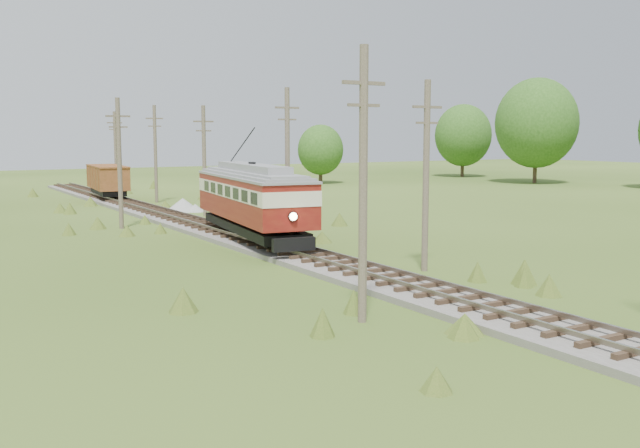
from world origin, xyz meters
TOP-DOWN VIEW (x-y plane):
  - railbed_main at (0.00, 34.00)m, footprint 3.60×96.00m
  - streetcar at (-0.00, 29.22)m, footprint 4.89×13.35m
  - gondola at (0.00, 61.06)m, footprint 3.44×8.60m
  - gravel_pile at (2.92, 48.28)m, footprint 2.97×3.15m
  - utility_pole_r_2 at (3.30, 18.00)m, footprint 1.60×0.30m
  - utility_pole_r_3 at (3.20, 31.00)m, footprint 1.60×0.30m
  - utility_pole_r_4 at (3.00, 44.00)m, footprint 1.60×0.30m
  - utility_pole_r_5 at (3.40, 57.00)m, footprint 1.60×0.30m
  - utility_pole_r_6 at (3.20, 70.00)m, footprint 1.60×0.30m
  - utility_pole_l_a at (-4.20, 12.00)m, footprint 1.60×0.30m
  - utility_pole_l_b at (-4.50, 40.00)m, footprint 1.60×0.30m
  - tree_right_4 at (54.00, 58.00)m, footprint 10.50×10.50m
  - tree_right_5 at (56.00, 74.00)m, footprint 8.40×8.40m
  - tree_mid_b at (30.00, 72.00)m, footprint 5.88×5.88m

SIDE VIEW (x-z plane):
  - railbed_main at x=0.00m, z-range -0.09..0.48m
  - gravel_pile at x=2.92m, z-range -0.04..1.04m
  - gondola at x=0.00m, z-range 0.67..3.46m
  - streetcar at x=0.00m, z-range -0.25..5.79m
  - utility_pole_r_4 at x=3.00m, z-range 0.12..8.52m
  - tree_mid_b at x=30.00m, z-range 0.54..8.12m
  - utility_pole_r_2 at x=3.30m, z-range 0.12..8.72m
  - utility_pole_l_b at x=-4.50m, z-range 0.12..8.72m
  - utility_pole_r_6 at x=3.20m, z-range 0.12..8.82m
  - utility_pole_r_5 at x=3.40m, z-range 0.13..9.03m
  - utility_pole_r_3 at x=3.20m, z-range 0.13..9.13m
  - utility_pole_l_a at x=-4.20m, z-range 0.13..9.13m
  - tree_right_5 at x=56.00m, z-range 0.78..11.60m
  - tree_right_4 at x=54.00m, z-range 0.98..14.51m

